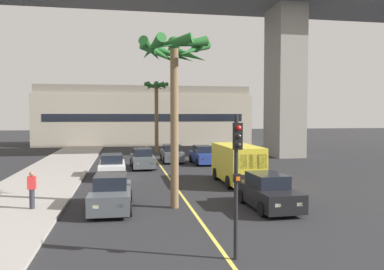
% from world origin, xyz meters
% --- Properties ---
extents(sidewalk_left, '(4.80, 80.00, 0.15)m').
position_xyz_m(sidewalk_left, '(-8.00, 16.00, 0.07)').
color(sidewalk_left, '#9E9991').
rests_on(sidewalk_left, ground).
extents(lane_stripe_center, '(0.14, 56.00, 0.01)m').
position_xyz_m(lane_stripe_center, '(0.00, 24.00, 0.00)').
color(lane_stripe_center, '#DBCC4C').
rests_on(lane_stripe_center, ground).
extents(pier_building_backdrop, '(29.62, 8.04, 8.22)m').
position_xyz_m(pier_building_backdrop, '(0.00, 53.18, 4.05)').
color(pier_building_backdrop, '#BCB29E').
rests_on(pier_building_backdrop, ground).
extents(car_queue_front, '(1.84, 4.10, 1.56)m').
position_xyz_m(car_queue_front, '(1.27, 31.46, 0.72)').
color(car_queue_front, '#4C5156').
rests_on(car_queue_front, ground).
extents(car_queue_second, '(1.94, 4.16, 1.56)m').
position_xyz_m(car_queue_second, '(3.76, 29.65, 0.72)').
color(car_queue_second, navy).
rests_on(car_queue_second, ground).
extents(car_queue_third, '(1.94, 4.15, 1.56)m').
position_xyz_m(car_queue_third, '(3.41, 13.63, 0.72)').
color(car_queue_third, black).
rests_on(car_queue_third, ground).
extents(car_queue_fourth, '(1.92, 4.14, 1.56)m').
position_xyz_m(car_queue_fourth, '(-3.54, 14.63, 0.72)').
color(car_queue_fourth, '#4C5156').
rests_on(car_queue_fourth, ground).
extents(car_queue_fifth, '(1.94, 4.15, 1.56)m').
position_xyz_m(car_queue_fifth, '(-1.51, 27.88, 0.72)').
color(car_queue_fifth, '#4C5156').
rests_on(car_queue_fifth, ground).
extents(car_queue_sixth, '(1.89, 4.13, 1.56)m').
position_xyz_m(car_queue_sixth, '(-3.76, 23.62, 0.72)').
color(car_queue_sixth, white).
rests_on(car_queue_sixth, ground).
extents(delivery_van, '(2.16, 5.25, 2.36)m').
position_xyz_m(delivery_van, '(3.86, 19.91, 1.29)').
color(delivery_van, yellow).
rests_on(delivery_van, ground).
extents(traffic_light_median_near, '(0.24, 0.37, 4.20)m').
position_xyz_m(traffic_light_median_near, '(0.22, 7.90, 2.71)').
color(traffic_light_median_near, black).
rests_on(traffic_light_median_near, ground).
extents(palm_tree_near_median, '(3.29, 3.34, 7.68)m').
position_xyz_m(palm_tree_near_median, '(-0.72, 14.47, 6.42)').
color(palm_tree_near_median, brown).
rests_on(palm_tree_near_median, ground).
extents(palm_tree_mid_median, '(2.87, 2.89, 8.04)m').
position_xyz_m(palm_tree_mid_median, '(0.72, 41.12, 6.31)').
color(palm_tree_mid_median, brown).
rests_on(palm_tree_mid_median, ground).
extents(pedestrian_near_crosswalk, '(0.34, 0.22, 1.62)m').
position_xyz_m(pedestrian_near_crosswalk, '(-6.89, 14.77, 1.00)').
color(pedestrian_near_crosswalk, '#2D2D38').
rests_on(pedestrian_near_crosswalk, sidewalk_left).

